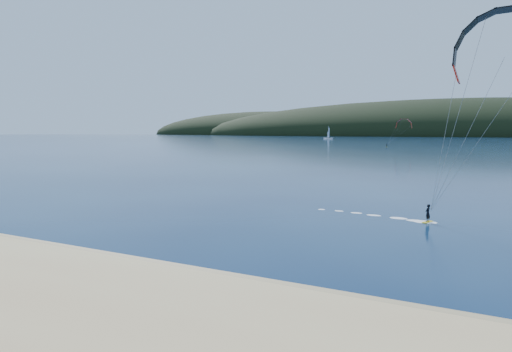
% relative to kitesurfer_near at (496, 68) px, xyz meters
% --- Properties ---
extents(ground, '(1800.00, 1800.00, 0.00)m').
position_rel_kitesurfer_near_xyz_m(ground, '(-16.12, -20.36, -12.10)').
color(ground, '#071535').
rests_on(ground, ground).
extents(wet_sand, '(220.00, 2.50, 0.10)m').
position_rel_kitesurfer_near_xyz_m(wet_sand, '(-16.12, -15.86, -12.05)').
color(wet_sand, '#8E7A52').
rests_on(wet_sand, ground).
extents(headland, '(1200.00, 310.00, 140.00)m').
position_rel_kitesurfer_near_xyz_m(headland, '(-15.49, 724.92, -12.10)').
color(headland, black).
rests_on(headland, ground).
extents(kitesurfer_near, '(19.41, 8.53, 15.65)m').
position_rel_kitesurfer_near_xyz_m(kitesurfer_near, '(0.00, 0.00, 0.00)').
color(kitesurfer_near, yellow).
rests_on(kitesurfer_near, ground).
extents(kitesurfer_far, '(13.06, 8.02, 13.77)m').
position_rel_kitesurfer_near_xyz_m(kitesurfer_far, '(-38.24, 184.68, -2.44)').
color(kitesurfer_far, yellow).
rests_on(kitesurfer_far, ground).
extents(sailboat, '(8.47, 5.60, 12.36)m').
position_rel_kitesurfer_near_xyz_m(sailboat, '(-139.23, 374.34, -11.19)').
color(sailboat, white).
rests_on(sailboat, ground).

